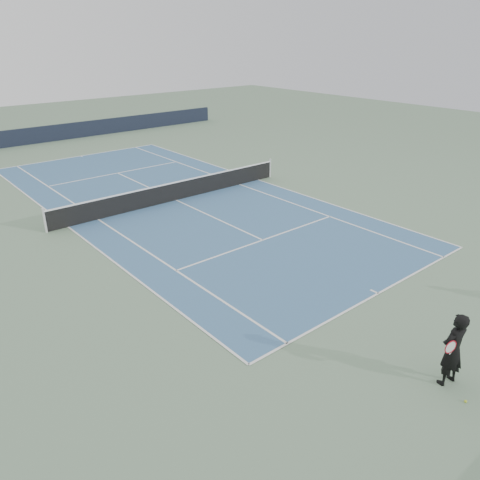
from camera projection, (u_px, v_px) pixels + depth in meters
ground at (176, 200)px, 23.30m from camera, size 80.00×80.00×0.00m
court_surface at (176, 200)px, 23.30m from camera, size 10.97×23.77×0.01m
tennis_net at (176, 191)px, 23.09m from camera, size 12.90×0.10×1.07m
windscreen_far at (48, 134)px, 35.60m from camera, size 30.00×0.25×1.20m
tennis_player at (453, 349)px, 10.80m from camera, size 0.85×0.63×1.90m
tennis_ball at (466, 401)px, 10.56m from camera, size 0.06×0.06×0.06m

